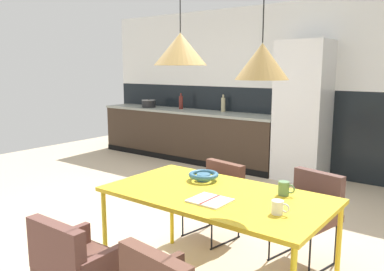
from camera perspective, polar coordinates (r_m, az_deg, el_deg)
The scene contains 18 objects.
ground_plane at distance 4.22m, azimuth -3.98°, elevation -13.26°, with size 9.71×9.71×0.00m, color #C8B395.
back_wall_splashback_dark at distance 6.51m, azimuth 13.60°, elevation 0.80°, with size 7.47×0.12×1.32m, color black.
back_wall_panel_upper at distance 6.44m, azimuth 14.09°, elevation 12.49°, with size 7.47×0.12×1.32m, color white.
kitchen_counter at distance 7.15m, azimuth -0.83°, elevation 0.14°, with size 3.63×0.63×0.90m.
refrigerator_column at distance 5.99m, azimuth 15.78°, elevation 3.41°, with size 0.71×0.60×2.04m, color silver.
dining_table at distance 2.89m, azimuth 3.54°, elevation -9.19°, with size 1.62×0.89×0.76m.
armchair_facing_counter at distance 3.89m, azimuth 3.48°, elevation -7.73°, with size 0.55×0.54×0.73m.
armchair_corner_seat at distance 2.59m, azimuth -16.65°, elevation -16.77°, with size 0.50×0.48×0.78m.
armchair_near_window at distance 3.54m, azimuth 16.67°, elevation -9.70°, with size 0.57×0.56×0.77m.
fruit_bowl at distance 3.17m, azimuth 1.69°, elevation -5.81°, with size 0.24×0.24×0.07m.
open_book at distance 2.70m, azimuth 2.63°, elevation -9.41°, with size 0.26×0.23×0.02m.
mug_wide_latte at distance 2.52m, azimuth 12.41°, elevation -10.15°, with size 0.12×0.08×0.09m.
mug_short_terracotta at distance 2.88m, azimuth 13.26°, elevation -7.49°, with size 0.12×0.08×0.10m.
cooking_pot at distance 7.61m, azimuth -6.30°, elevation 4.64°, with size 0.27×0.27×0.17m.
bottle_oil_tall at distance 7.26m, azimuth -1.62°, elevation 4.85°, with size 0.07×0.07×0.29m.
bottle_wine_green at distance 6.85m, azimuth 4.55°, elevation 4.53°, with size 0.08×0.08×0.30m.
pendant_lamp_over_table_near at distance 2.92m, azimuth -1.70°, elevation 12.46°, with size 0.39×0.39×0.93m.
pendant_lamp_over_table_far at distance 2.59m, azimuth 10.15°, elevation 10.57°, with size 0.35×0.35×1.02m.
Camera 1 is at (2.58, -2.90, 1.65)m, focal length 36.69 mm.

